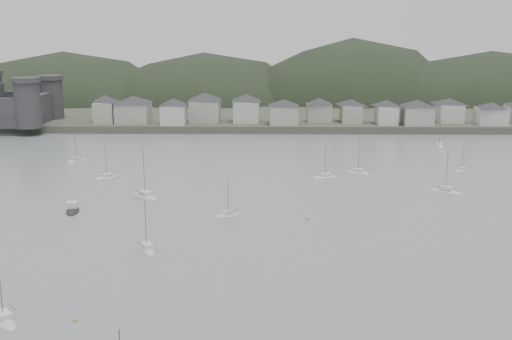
{
  "coord_description": "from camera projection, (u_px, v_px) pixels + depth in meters",
  "views": [
    {
      "loc": [
        2.35,
        -79.93,
        40.03
      ],
      "look_at": [
        0.0,
        75.0,
        6.0
      ],
      "focal_mm": 43.84,
      "sensor_mm": 36.0,
      "label": 1
    }
  ],
  "objects": [
    {
      "name": "ground",
      "position": [
        248.0,
        328.0,
        86.68
      ],
      "size": [
        900.0,
        900.0,
        0.0
      ],
      "primitive_type": "plane",
      "color": "slate",
      "rests_on": "ground"
    },
    {
      "name": "far_shore_land",
      "position": [
        262.0,
        99.0,
        374.46
      ],
      "size": [
        900.0,
        250.0,
        3.0
      ],
      "primitive_type": "cube",
      "color": "#383D2D",
      "rests_on": "ground"
    },
    {
      "name": "forested_ridge",
      "position": [
        270.0,
        126.0,
        352.13
      ],
      "size": [
        851.55,
        103.94,
        102.57
      ],
      "color": "black",
      "rests_on": "ground"
    },
    {
      "name": "waterfront_town",
      "position": [
        380.0,
        109.0,
        263.12
      ],
      "size": [
        451.48,
        28.46,
        12.92
      ],
      "color": "gray",
      "rests_on": "far_shore_land"
    },
    {
      "name": "moored_fleet",
      "position": [
        159.0,
        203.0,
        150.0
      ],
      "size": [
        266.97,
        170.38,
        13.23
      ],
      "color": "#BCBCB7",
      "rests_on": "ground"
    },
    {
      "name": "motor_launch_far",
      "position": [
        73.0,
        210.0,
        143.27
      ],
      "size": [
        4.45,
        8.48,
        3.92
      ],
      "rotation": [
        0.0,
        0.0,
        3.34
      ],
      "color": "black",
      "rests_on": "ground"
    },
    {
      "name": "mooring_buoys",
      "position": [
        250.0,
        216.0,
        139.33
      ],
      "size": [
        168.96,
        122.43,
        0.7
      ],
      "color": "#CD8C44",
      "rests_on": "ground"
    }
  ]
}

